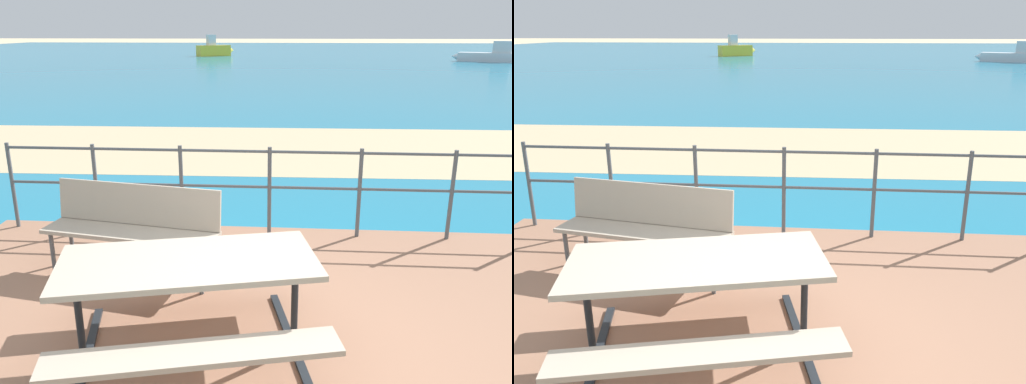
# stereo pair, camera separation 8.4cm
# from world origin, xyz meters

# --- Properties ---
(ground_plane) EXTENTS (240.00, 240.00, 0.00)m
(ground_plane) POSITION_xyz_m (0.00, 0.00, 0.00)
(ground_plane) COLOR beige
(patio_paving) EXTENTS (6.40, 5.20, 0.06)m
(patio_paving) POSITION_xyz_m (0.00, 0.00, 0.03)
(patio_paving) COLOR #996B51
(patio_paving) RESTS_ON ground
(sea_water) EXTENTS (90.00, 90.00, 0.01)m
(sea_water) POSITION_xyz_m (0.00, 40.00, 0.01)
(sea_water) COLOR teal
(sea_water) RESTS_ON ground
(beach_strip) EXTENTS (54.08, 5.40, 0.01)m
(beach_strip) POSITION_xyz_m (0.00, 7.04, 0.01)
(beach_strip) COLOR tan
(beach_strip) RESTS_ON ground
(picnic_table) EXTENTS (2.00, 1.86, 0.76)m
(picnic_table) POSITION_xyz_m (-0.42, 0.05, 0.65)
(picnic_table) COLOR tan
(picnic_table) RESTS_ON patio_paving
(park_bench) EXTENTS (1.67, 0.70, 0.85)m
(park_bench) POSITION_xyz_m (-1.20, 1.33, 0.58)
(park_bench) COLOR tan
(park_bench) RESTS_ON patio_paving
(railing_fence) EXTENTS (5.94, 0.04, 1.00)m
(railing_fence) POSITION_xyz_m (0.00, 2.41, 0.68)
(railing_fence) COLOR #4C5156
(railing_fence) RESTS_ON patio_paving
(boat_near) EXTENTS (5.29, 3.05, 1.44)m
(boat_near) POSITION_xyz_m (14.24, 35.55, 0.46)
(boat_near) COLOR silver
(boat_near) RESTS_ON sea_water
(boat_mid) EXTENTS (3.25, 2.63, 1.77)m
(boat_mid) POSITION_xyz_m (-6.66, 42.27, 0.55)
(boat_mid) COLOR yellow
(boat_mid) RESTS_ON sea_water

